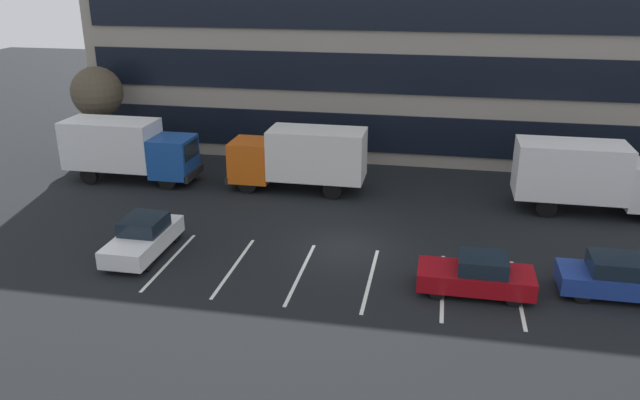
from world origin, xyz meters
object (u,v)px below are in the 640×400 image
(box_truck_white, at_px, (590,175))
(sedan_maroon, at_px, (477,275))
(box_truck_orange, at_px, (300,156))
(bare_tree, at_px, (97,93))
(sedan_navy, at_px, (618,278))
(box_truck_blue, at_px, (128,148))
(sedan_white, at_px, (143,237))

(box_truck_white, bearing_deg, sedan_maroon, -120.87)
(box_truck_white, xyz_separation_m, box_truck_orange, (-14.65, 0.44, -0.04))
(box_truck_white, height_order, sedan_maroon, box_truck_white)
(sedan_maroon, distance_m, bare_tree, 26.19)
(sedan_navy, xyz_separation_m, bare_tree, (-27.55, 12.31, 3.52))
(box_truck_blue, distance_m, sedan_navy, 25.62)
(sedan_maroon, bearing_deg, sedan_white, 176.73)
(bare_tree, bearing_deg, box_truck_white, -7.39)
(box_truck_orange, bearing_deg, box_truck_blue, -178.46)
(sedan_maroon, bearing_deg, box_truck_orange, 132.36)
(box_truck_orange, height_order, sedan_navy, box_truck_orange)
(sedan_maroon, height_order, sedan_white, sedan_white)
(box_truck_white, bearing_deg, sedan_white, -155.98)
(box_truck_orange, distance_m, sedan_maroon, 13.42)
(box_truck_blue, distance_m, sedan_white, 10.27)
(box_truck_blue, bearing_deg, box_truck_white, -0.41)
(sedan_maroon, distance_m, sedan_navy, 5.19)
(sedan_maroon, xyz_separation_m, bare_tree, (-22.42, 13.08, 3.54))
(box_truck_blue, relative_size, sedan_navy, 1.71)
(box_truck_orange, relative_size, sedan_maroon, 1.73)
(sedan_navy, distance_m, bare_tree, 30.38)
(sedan_navy, relative_size, sedan_white, 0.98)
(box_truck_white, xyz_separation_m, box_truck_blue, (-24.53, 0.17, -0.03))
(box_truck_orange, xyz_separation_m, box_truck_blue, (-9.88, -0.27, 0.01))
(sedan_maroon, height_order, bare_tree, bare_tree)
(box_truck_orange, height_order, bare_tree, bare_tree)
(sedan_navy, xyz_separation_m, sedan_white, (-18.91, 0.01, 0.01))
(box_truck_blue, height_order, sedan_navy, box_truck_blue)
(box_truck_white, distance_m, box_truck_blue, 24.53)
(box_truck_orange, relative_size, sedan_navy, 1.70)
(box_truck_white, distance_m, bare_tree, 28.39)
(box_truck_orange, bearing_deg, bare_tree, 166.58)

